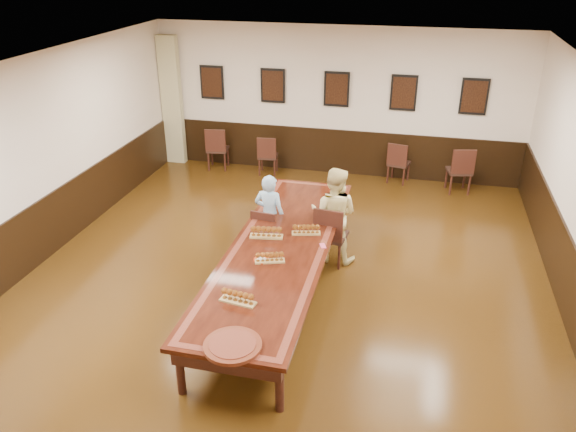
% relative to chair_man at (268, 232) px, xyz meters
% --- Properties ---
extents(floor, '(8.00, 10.00, 0.02)m').
position_rel_chair_man_xyz_m(floor, '(0.45, -0.95, -0.45)').
color(floor, black).
rests_on(floor, ground).
extents(ceiling, '(8.00, 10.00, 0.02)m').
position_rel_chair_man_xyz_m(ceiling, '(0.45, -0.95, 2.77)').
color(ceiling, white).
rests_on(ceiling, floor).
extents(wall_back, '(8.00, 0.02, 3.20)m').
position_rel_chair_man_xyz_m(wall_back, '(0.45, 4.06, 1.16)').
color(wall_back, '#F0DDC9').
rests_on(wall_back, floor).
extents(wall_left, '(0.02, 10.00, 3.20)m').
position_rel_chair_man_xyz_m(wall_left, '(-3.56, -0.95, 1.16)').
color(wall_left, '#F0DDC9').
rests_on(wall_left, floor).
extents(chair_man, '(0.47, 0.50, 0.88)m').
position_rel_chair_man_xyz_m(chair_man, '(0.00, 0.00, 0.00)').
color(chair_man, black).
rests_on(chair_man, floor).
extents(chair_woman, '(0.53, 0.57, 1.01)m').
position_rel_chair_man_xyz_m(chair_woman, '(1.03, 0.07, 0.07)').
color(chair_woman, black).
rests_on(chair_woman, floor).
extents(spare_chair_a, '(0.53, 0.56, 0.98)m').
position_rel_chair_man_xyz_m(spare_chair_a, '(-2.18, 3.67, 0.05)').
color(spare_chair_a, black).
rests_on(spare_chair_a, floor).
extents(spare_chair_b, '(0.46, 0.50, 0.89)m').
position_rel_chair_man_xyz_m(spare_chair_b, '(-0.98, 3.62, 0.00)').
color(spare_chair_b, black).
rests_on(spare_chair_b, floor).
extents(spare_chair_c, '(0.52, 0.55, 0.91)m').
position_rel_chair_man_xyz_m(spare_chair_c, '(1.89, 3.79, 0.01)').
color(spare_chair_c, black).
rests_on(spare_chair_c, floor).
extents(spare_chair_d, '(0.56, 0.59, 0.99)m').
position_rel_chair_man_xyz_m(spare_chair_d, '(3.12, 3.53, 0.05)').
color(spare_chair_d, black).
rests_on(spare_chair_d, floor).
extents(person_man, '(0.55, 0.40, 1.41)m').
position_rel_chair_man_xyz_m(person_man, '(0.01, 0.09, 0.26)').
color(person_man, '#549DD3').
rests_on(person_man, floor).
extents(person_woman, '(0.85, 0.70, 1.58)m').
position_rel_chair_man_xyz_m(person_woman, '(1.05, 0.18, 0.35)').
color(person_woman, '#F8E59B').
rests_on(person_woman, floor).
extents(pink_phone, '(0.12, 0.16, 0.01)m').
position_rel_chair_man_xyz_m(pink_phone, '(1.05, -0.81, 0.32)').
color(pink_phone, '#FF5479').
rests_on(pink_phone, conference_table).
extents(curtain, '(0.45, 0.18, 2.90)m').
position_rel_chair_man_xyz_m(curtain, '(-3.30, 3.87, 1.01)').
color(curtain, tan).
rests_on(curtain, floor).
extents(wainscoting, '(8.00, 10.00, 1.00)m').
position_rel_chair_man_xyz_m(wainscoting, '(0.45, -0.95, 0.06)').
color(wainscoting, black).
rests_on(wainscoting, floor).
extents(conference_table, '(1.40, 5.00, 0.76)m').
position_rel_chair_man_xyz_m(conference_table, '(0.45, -0.95, 0.17)').
color(conference_table, black).
rests_on(conference_table, floor).
extents(posters, '(6.14, 0.04, 0.74)m').
position_rel_chair_man_xyz_m(posters, '(0.45, 3.98, 1.46)').
color(posters, black).
rests_on(posters, wall_back).
extents(flight_a, '(0.51, 0.22, 0.18)m').
position_rel_chair_man_xyz_m(flight_a, '(0.19, -0.74, 0.39)').
color(flight_a, olive).
rests_on(flight_a, conference_table).
extents(flight_b, '(0.45, 0.23, 0.16)m').
position_rel_chair_man_xyz_m(flight_b, '(0.74, -0.49, 0.38)').
color(flight_b, olive).
rests_on(flight_b, conference_table).
extents(flight_c, '(0.43, 0.25, 0.15)m').
position_rel_chair_man_xyz_m(flight_c, '(0.42, -1.41, 0.38)').
color(flight_c, olive).
rests_on(flight_c, conference_table).
extents(flight_d, '(0.47, 0.21, 0.17)m').
position_rel_chair_man_xyz_m(flight_d, '(0.30, -2.44, 0.39)').
color(flight_d, olive).
rests_on(flight_d, conference_table).
extents(red_plate_grp, '(0.22, 0.22, 0.03)m').
position_rel_chair_man_xyz_m(red_plate_grp, '(0.30, -1.40, 0.32)').
color(red_plate_grp, red).
rests_on(red_plate_grp, conference_table).
extents(carved_platter, '(0.76, 0.76, 0.05)m').
position_rel_chair_man_xyz_m(carved_platter, '(0.50, -3.25, 0.33)').
color(carved_platter, '#501C10').
rests_on(carved_platter, conference_table).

